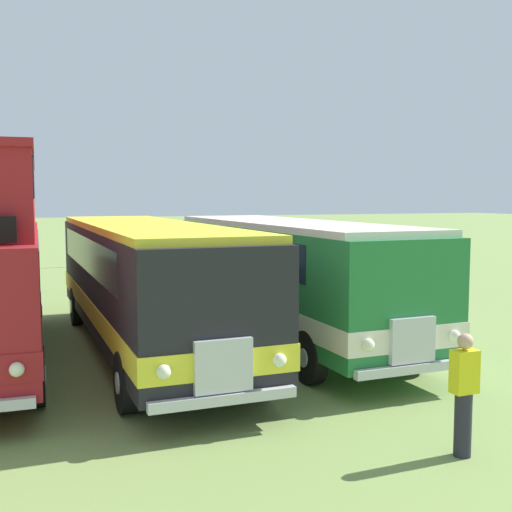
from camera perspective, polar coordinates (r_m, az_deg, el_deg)
The scene contains 3 objects.
bus_fifth_in_row at distance 14.91m, azimuth -10.01°, elevation -1.81°, with size 2.63×11.52×2.99m.
bus_sixth_in_row at distance 15.84m, azimuth 2.73°, elevation -1.33°, with size 2.72×10.46×2.99m.
marshal_person at distance 9.41m, azimuth 18.11°, elevation -11.64°, with size 0.36×0.24×1.73m.
Camera 1 is at (2.40, -14.48, 3.59)m, focal length 44.67 mm.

